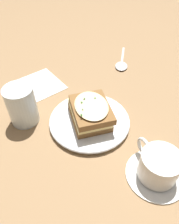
{
  "coord_description": "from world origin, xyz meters",
  "views": [
    {
      "loc": [
        -0.3,
        0.3,
        0.46
      ],
      "look_at": [
        0.01,
        0.01,
        0.04
      ],
      "focal_mm": 35.0,
      "sensor_mm": 36.0,
      "label": 1
    }
  ],
  "objects_px": {
    "dinner_plate": "(90,121)",
    "spoon": "(122,65)",
    "sandwich": "(90,112)",
    "water_glass": "(22,105)",
    "napkin": "(41,84)",
    "teacup_with_saucer": "(158,167)"
  },
  "relations": [
    {
      "from": "dinner_plate",
      "to": "teacup_with_saucer",
      "type": "height_order",
      "value": "teacup_with_saucer"
    },
    {
      "from": "dinner_plate",
      "to": "napkin",
      "type": "distance_m",
      "value": 0.25
    },
    {
      "from": "water_glass",
      "to": "napkin",
      "type": "xyz_separation_m",
      "value": [
        0.11,
        -0.13,
        -0.05
      ]
    },
    {
      "from": "spoon",
      "to": "water_glass",
      "type": "bearing_deg",
      "value": 52.46
    },
    {
      "from": "teacup_with_saucer",
      "to": "spoon",
      "type": "relative_size",
      "value": 0.91
    },
    {
      "from": "sandwich",
      "to": "water_glass",
      "type": "bearing_deg",
      "value": 41.54
    },
    {
      "from": "sandwich",
      "to": "water_glass",
      "type": "distance_m",
      "value": 0.19
    },
    {
      "from": "dinner_plate",
      "to": "napkin",
      "type": "height_order",
      "value": "dinner_plate"
    },
    {
      "from": "dinner_plate",
      "to": "water_glass",
      "type": "relative_size",
      "value": 2.01
    },
    {
      "from": "dinner_plate",
      "to": "water_glass",
      "type": "bearing_deg",
      "value": 41.96
    },
    {
      "from": "teacup_with_saucer",
      "to": "water_glass",
      "type": "distance_m",
      "value": 0.38
    },
    {
      "from": "sandwich",
      "to": "water_glass",
      "type": "height_order",
      "value": "water_glass"
    },
    {
      "from": "sandwich",
      "to": "napkin",
      "type": "xyz_separation_m",
      "value": [
        0.25,
        -0.0,
        -0.05
      ]
    },
    {
      "from": "spoon",
      "to": "napkin",
      "type": "height_order",
      "value": "spoon"
    },
    {
      "from": "napkin",
      "to": "teacup_with_saucer",
      "type": "bearing_deg",
      "value": 179.51
    },
    {
      "from": "dinner_plate",
      "to": "spoon",
      "type": "xyz_separation_m",
      "value": [
        0.13,
        -0.29,
        -0.0
      ]
    },
    {
      "from": "napkin",
      "to": "water_glass",
      "type": "bearing_deg",
      "value": 130.64
    },
    {
      "from": "water_glass",
      "to": "spoon",
      "type": "relative_size",
      "value": 0.69
    },
    {
      "from": "dinner_plate",
      "to": "spoon",
      "type": "relative_size",
      "value": 1.39
    },
    {
      "from": "dinner_plate",
      "to": "napkin",
      "type": "bearing_deg",
      "value": -0.45
    },
    {
      "from": "dinner_plate",
      "to": "teacup_with_saucer",
      "type": "bearing_deg",
      "value": 179.47
    },
    {
      "from": "teacup_with_saucer",
      "to": "napkin",
      "type": "distance_m",
      "value": 0.47
    }
  ]
}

